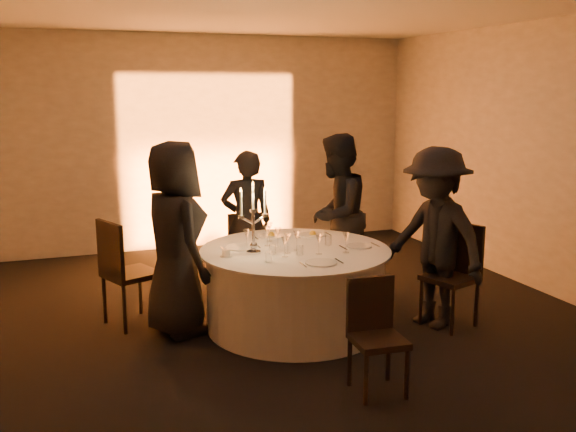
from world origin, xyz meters
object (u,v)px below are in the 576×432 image
object	(u,v)px
guest_right	(435,238)
guest_back_right	(336,215)
guest_left	(175,239)
candelabra	(253,228)
coffee_cup	(226,253)
chair_right	(456,268)
chair_front	(375,329)
guest_back_left	(247,221)
chair_back_left	(243,245)
banquet_table	(295,288)
chair_back_right	(333,239)
chair_left	(123,267)

from	to	relation	value
guest_right	guest_back_right	bearing A→B (deg)	-176.78
guest_left	candelabra	distance (m)	0.73
guest_left	coffee_cup	xyz separation A→B (m)	(0.41, -0.30, -0.10)
chair_right	chair_front	distance (m)	1.68
coffee_cup	guest_back_left	bearing A→B (deg)	66.29
chair_back_left	guest_left	distance (m)	1.56
chair_right	coffee_cup	xyz separation A→B (m)	(-2.16, 0.41, 0.24)
chair_back_left	guest_right	size ratio (longest dim) A/B	0.51
chair_back_left	guest_right	bearing A→B (deg)	131.59
guest_right	candelabra	bearing A→B (deg)	-120.60
guest_left	candelabra	xyz separation A→B (m)	(0.67, -0.27, 0.10)
chair_front	coffee_cup	size ratio (longest dim) A/B	7.82
chair_back_left	banquet_table	bearing A→B (deg)	98.69
guest_left	guest_right	world-z (taller)	guest_left
chair_back_right	guest_back_left	xyz separation A→B (m)	(-1.05, 0.02, 0.28)
guest_left	candelabra	size ratio (longest dim) A/B	2.68
banquet_table	guest_right	world-z (taller)	guest_right
guest_back_left	chair_back_left	bearing A→B (deg)	-83.53
guest_back_left	candelabra	distance (m)	1.33
banquet_table	guest_right	bearing A→B (deg)	-17.66
chair_back_right	coffee_cup	bearing A→B (deg)	3.68
chair_back_right	coffee_cup	xyz separation A→B (m)	(-1.62, -1.28, 0.28)
chair_left	chair_back_left	distance (m)	1.65
banquet_table	chair_left	xyz separation A→B (m)	(-1.54, 0.58, 0.21)
guest_left	candelabra	world-z (taller)	guest_left
chair_left	guest_back_left	xyz separation A→B (m)	(1.43, 0.68, 0.20)
banquet_table	guest_back_right	distance (m)	1.26
candelabra	banquet_table	bearing A→B (deg)	2.32
chair_left	coffee_cup	size ratio (longest dim) A/B	9.48
candelabra	guest_back_right	bearing A→B (deg)	35.11
guest_back_left	coffee_cup	xyz separation A→B (m)	(-0.57, -1.31, 0.00)
guest_right	coffee_cup	xyz separation A→B (m)	(-1.95, 0.36, -0.06)
guest_right	candelabra	size ratio (longest dim) A/B	2.57
guest_back_left	coffee_cup	world-z (taller)	guest_back_left
guest_back_right	guest_left	bearing A→B (deg)	-26.52
candelabra	guest_right	bearing A→B (deg)	-12.94
chair_left	chair_back_left	bearing A→B (deg)	-83.10
chair_left	chair_right	size ratio (longest dim) A/B	1.06
guest_back_right	coffee_cup	world-z (taller)	guest_back_right
banquet_table	chair_front	world-z (taller)	chair_front
chair_left	chair_front	size ratio (longest dim) A/B	1.21
chair_back_left	guest_left	size ratio (longest dim) A/B	0.49
guest_back_right	chair_front	bearing A→B (deg)	29.44
banquet_table	coffee_cup	xyz separation A→B (m)	(-0.68, -0.04, 0.42)
banquet_table	chair_right	size ratio (longest dim) A/B	1.82
chair_back_left	coffee_cup	size ratio (longest dim) A/B	8.03
chair_front	chair_left	bearing A→B (deg)	133.59
chair_back_left	chair_right	size ratio (longest dim) A/B	0.89
chair_back_left	chair_front	distance (m)	2.82
chair_back_left	guest_right	distance (m)	2.30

